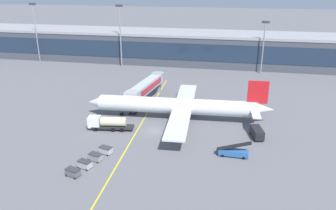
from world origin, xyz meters
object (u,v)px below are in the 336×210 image
(crew_van, at_px, (257,133))
(baggage_cart_3, at_px, (106,150))
(baggage_cart_0, at_px, (73,172))
(belt_loader, at_px, (233,152))
(fuel_tanker, at_px, (108,123))
(baggage_cart_2, at_px, (96,157))
(main_airliner, at_px, (178,106))
(baggage_cart_1, at_px, (85,164))

(crew_van, xyz_separation_m, baggage_cart_3, (-31.19, -13.57, -0.53))
(baggage_cart_0, bearing_deg, baggage_cart_3, 72.90)
(belt_loader, distance_m, crew_van, 10.86)
(baggage_cart_0, bearing_deg, crew_van, 33.77)
(fuel_tanker, xyz_separation_m, crew_van, (34.92, 2.25, -0.43))
(baggage_cart_2, xyz_separation_m, baggage_cart_3, (0.94, 3.06, 0.00))
(baggage_cart_0, distance_m, baggage_cart_2, 6.40)
(baggage_cart_0, distance_m, baggage_cart_3, 9.60)
(crew_van, xyz_separation_m, baggage_cart_0, (-34.02, -22.75, -0.53))
(belt_loader, bearing_deg, crew_van, 61.74)
(main_airliner, xyz_separation_m, fuel_tanker, (-15.43, -9.45, -1.91))
(main_airliner, bearing_deg, crew_van, -20.27)
(fuel_tanker, distance_m, crew_van, 35.00)
(main_airliner, height_order, baggage_cart_0, main_airliner)
(belt_loader, bearing_deg, baggage_cart_2, -165.33)
(main_airliner, relative_size, crew_van, 8.93)
(baggage_cart_0, xyz_separation_m, baggage_cart_1, (0.94, 3.06, 0.00))
(main_airliner, height_order, baggage_cart_1, main_airliner)
(baggage_cart_0, relative_size, baggage_cart_3, 1.00)
(main_airliner, relative_size, baggage_cart_2, 15.97)
(main_airliner, relative_size, baggage_cart_1, 15.97)
(belt_loader, distance_m, baggage_cart_3, 26.36)
(fuel_tanker, xyz_separation_m, belt_loader, (29.78, -7.31, -0.76))
(crew_van, relative_size, baggage_cart_3, 1.79)
(baggage_cart_2, distance_m, baggage_cart_3, 3.20)
(crew_van, height_order, baggage_cart_0, crew_van)
(fuel_tanker, height_order, crew_van, fuel_tanker)
(fuel_tanker, height_order, baggage_cart_3, fuel_tanker)
(baggage_cart_2, bearing_deg, main_airliner, 62.06)
(fuel_tanker, xyz_separation_m, baggage_cart_2, (2.79, -14.38, -0.96))
(main_airliner, xyz_separation_m, belt_loader, (14.35, -16.76, -2.66))
(fuel_tanker, distance_m, baggage_cart_2, 14.68)
(baggage_cart_2, bearing_deg, crew_van, 27.36)
(main_airliner, relative_size, baggage_cart_0, 15.97)
(main_airliner, distance_m, belt_loader, 22.23)
(fuel_tanker, distance_m, baggage_cart_0, 20.54)
(crew_van, distance_m, baggage_cart_0, 40.93)
(baggage_cart_2, bearing_deg, baggage_cart_0, -107.10)
(fuel_tanker, relative_size, baggage_cart_0, 3.70)
(baggage_cart_0, xyz_separation_m, baggage_cart_3, (2.82, 9.18, 0.00))
(baggage_cart_1, relative_size, baggage_cart_3, 1.00)
(fuel_tanker, relative_size, crew_van, 2.07)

